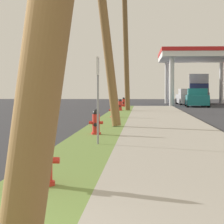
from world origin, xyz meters
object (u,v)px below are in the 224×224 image
(fire_hydrant_second, at_px, (96,123))
(fire_hydrant_third, at_px, (113,111))
(utility_pole_midground, at_px, (102,0))
(utility_pole_background, at_px, (126,36))
(fire_hydrant_fourth, at_px, (120,106))
(truck_navy_at_forecourt, at_px, (199,90))
(car_silver_by_near_pump, at_px, (187,97))
(street_sign_post, at_px, (98,82))
(fire_hydrant_nearest, at_px, (44,162))
(car_teal_by_far_pump, at_px, (197,98))
(fire_hydrant_fifth, at_px, (124,103))

(fire_hydrant_second, distance_m, fire_hydrant_third, 9.81)
(utility_pole_midground, xyz_separation_m, utility_pole_background, (0.42, 14.36, 0.19))
(fire_hydrant_fourth, relative_size, truck_navy_at_forecourt, 0.11)
(utility_pole_midground, distance_m, car_silver_by_near_pump, 33.82)
(fire_hydrant_third, bearing_deg, fire_hydrant_second, -89.93)
(fire_hydrant_third, relative_size, street_sign_post, 0.35)
(fire_hydrant_second, relative_size, utility_pole_background, 0.08)
(fire_hydrant_nearest, bearing_deg, car_silver_by_near_pump, 82.53)
(fire_hydrant_nearest, xyz_separation_m, street_sign_post, (0.28, 5.56, 1.19))
(fire_hydrant_nearest, bearing_deg, car_teal_by_far_pump, 80.87)
(truck_navy_at_forecourt, bearing_deg, fire_hydrant_second, -100.44)
(fire_hydrant_fourth, relative_size, car_silver_by_near_pump, 0.16)
(fire_hydrant_nearest, relative_size, fire_hydrant_third, 1.00)
(fire_hydrant_second, height_order, street_sign_post, street_sign_post)
(utility_pole_midground, bearing_deg, street_sign_post, -86.58)
(fire_hydrant_nearest, distance_m, utility_pole_midground, 12.70)
(fire_hydrant_third, xyz_separation_m, utility_pole_midground, (-0.08, -6.16, 4.26))
(fire_hydrant_second, height_order, utility_pole_midground, utility_pole_midground)
(utility_pole_midground, relative_size, car_teal_by_far_pump, 1.97)
(fire_hydrant_third, relative_size, car_silver_by_near_pump, 0.16)
(fire_hydrant_fifth, bearing_deg, car_teal_by_far_pump, 29.23)
(fire_hydrant_fourth, height_order, utility_pole_background, utility_pole_background)
(utility_pole_midground, distance_m, utility_pole_background, 14.37)
(fire_hydrant_second, xyz_separation_m, fire_hydrant_third, (-0.01, 9.81, 0.00))
(fire_hydrant_second, distance_m, car_teal_by_far_pump, 30.33)
(fire_hydrant_fourth, xyz_separation_m, utility_pole_midground, (-0.07, -14.37, 4.26))
(fire_hydrant_fifth, relative_size, car_teal_by_far_pump, 0.16)
(fire_hydrant_third, height_order, truck_navy_at_forecourt, truck_navy_at_forecourt)
(fire_hydrant_nearest, xyz_separation_m, fire_hydrant_third, (-0.02, 18.12, 0.00))
(fire_hydrant_third, bearing_deg, truck_navy_at_forecourt, 76.24)
(street_sign_post, relative_size, truck_navy_at_forecourt, 0.32)
(street_sign_post, bearing_deg, fire_hydrant_fourth, 90.85)
(fire_hydrant_nearest, height_order, truck_navy_at_forecourt, truck_navy_at_forecourt)
(car_silver_by_near_pump, bearing_deg, utility_pole_background, -106.65)
(utility_pole_midground, xyz_separation_m, car_silver_by_near_pump, (6.01, 33.05, -3.99))
(fire_hydrant_fourth, relative_size, car_teal_by_far_pump, 0.16)
(utility_pole_midground, relative_size, street_sign_post, 4.25)
(fire_hydrant_third, xyz_separation_m, fire_hydrant_fifth, (-0.07, 16.42, 0.00))
(fire_hydrant_fifth, bearing_deg, car_silver_by_near_pump, 60.23)
(utility_pole_background, height_order, car_silver_by_near_pump, utility_pole_background)
(utility_pole_background, distance_m, truck_navy_at_forecourt, 23.24)
(utility_pole_background, bearing_deg, utility_pole_midground, -91.67)
(street_sign_post, xyz_separation_m, car_silver_by_near_pump, (5.62, 39.45, -0.91))
(fire_hydrant_third, distance_m, utility_pole_midground, 7.49)
(fire_hydrant_third, relative_size, fire_hydrant_fifth, 1.00)
(fire_hydrant_third, distance_m, utility_pole_background, 9.34)
(car_silver_by_near_pump, bearing_deg, fire_hydrant_third, -102.42)
(street_sign_post, relative_size, car_teal_by_far_pump, 0.46)
(fire_hydrant_nearest, relative_size, utility_pole_background, 0.08)
(fire_hydrant_fourth, bearing_deg, truck_navy_at_forecourt, 71.37)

